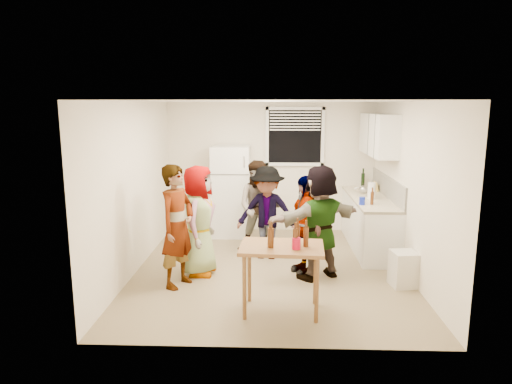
{
  "coord_description": "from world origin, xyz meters",
  "views": [
    {
      "loc": [
        0.02,
        -6.54,
        2.46
      ],
      "look_at": [
        -0.22,
        0.24,
        1.15
      ],
      "focal_mm": 32.0,
      "sensor_mm": 36.0,
      "label": 1
    }
  ],
  "objects_px": {
    "guest_back_right": "(267,257)",
    "guest_orange": "(318,277)",
    "red_cup": "(296,249)",
    "kettle": "(363,193)",
    "trash_bin": "(404,268)",
    "serving_table": "(281,311)",
    "beer_bottle_counter": "(372,204)",
    "blue_cup": "(362,205)",
    "beer_bottle_table": "(270,247)",
    "guest_back_left": "(259,252)",
    "guest_grey": "(200,273)",
    "refrigerator": "(231,191)",
    "guest_black": "(304,272)",
    "guest_stripe": "(179,285)",
    "wine_bottle": "(363,187)"
  },
  "relations": [
    {
      "from": "blue_cup",
      "to": "guest_grey",
      "type": "distance_m",
      "value": 2.73
    },
    {
      "from": "blue_cup",
      "to": "serving_table",
      "type": "bearing_deg",
      "value": -124.02
    },
    {
      "from": "beer_bottle_table",
      "to": "guest_back_left",
      "type": "distance_m",
      "value": 2.44
    },
    {
      "from": "guest_orange",
      "to": "beer_bottle_table",
      "type": "bearing_deg",
      "value": 28.38
    },
    {
      "from": "guest_back_right",
      "to": "guest_orange",
      "type": "height_order",
      "value": "guest_back_right"
    },
    {
      "from": "guest_grey",
      "to": "guest_back_right",
      "type": "height_order",
      "value": "guest_back_right"
    },
    {
      "from": "refrigerator",
      "to": "trash_bin",
      "type": "distance_m",
      "value": 3.6
    },
    {
      "from": "refrigerator",
      "to": "kettle",
      "type": "xyz_separation_m",
      "value": [
        2.4,
        -0.38,
        0.05
      ]
    },
    {
      "from": "red_cup",
      "to": "guest_black",
      "type": "xyz_separation_m",
      "value": [
        0.2,
        1.42,
        -0.82
      ]
    },
    {
      "from": "guest_stripe",
      "to": "guest_black",
      "type": "height_order",
      "value": "guest_stripe"
    },
    {
      "from": "beer_bottle_counter",
      "to": "serving_table",
      "type": "bearing_deg",
      "value": -126.77
    },
    {
      "from": "trash_bin",
      "to": "red_cup",
      "type": "distance_m",
      "value": 1.89
    },
    {
      "from": "trash_bin",
      "to": "red_cup",
      "type": "relative_size",
      "value": 3.68
    },
    {
      "from": "refrigerator",
      "to": "red_cup",
      "type": "xyz_separation_m",
      "value": [
        1.05,
        -3.4,
        -0.03
      ]
    },
    {
      "from": "serving_table",
      "to": "guest_orange",
      "type": "distance_m",
      "value": 1.26
    },
    {
      "from": "red_cup",
      "to": "guest_back_right",
      "type": "xyz_separation_m",
      "value": [
        -0.36,
        2.08,
        -0.82
      ]
    },
    {
      "from": "beer_bottle_counter",
      "to": "beer_bottle_table",
      "type": "distance_m",
      "value": 2.57
    },
    {
      "from": "beer_bottle_table",
      "to": "guest_orange",
      "type": "bearing_deg",
      "value": 59.41
    },
    {
      "from": "refrigerator",
      "to": "beer_bottle_counter",
      "type": "xyz_separation_m",
      "value": [
        2.35,
        -1.32,
        0.05
      ]
    },
    {
      "from": "refrigerator",
      "to": "blue_cup",
      "type": "height_order",
      "value": "refrigerator"
    },
    {
      "from": "refrigerator",
      "to": "blue_cup",
      "type": "distance_m",
      "value": 2.57
    },
    {
      "from": "wine_bottle",
      "to": "beer_bottle_counter",
      "type": "distance_m",
      "value": 1.54
    },
    {
      "from": "red_cup",
      "to": "kettle",
      "type": "bearing_deg",
      "value": 65.88
    },
    {
      "from": "trash_bin",
      "to": "serving_table",
      "type": "height_order",
      "value": "trash_bin"
    },
    {
      "from": "blue_cup",
      "to": "serving_table",
      "type": "relative_size",
      "value": 0.13
    },
    {
      "from": "kettle",
      "to": "trash_bin",
      "type": "height_order",
      "value": "kettle"
    },
    {
      "from": "guest_back_left",
      "to": "beer_bottle_table",
      "type": "bearing_deg",
      "value": -79.18
    },
    {
      "from": "red_cup",
      "to": "guest_back_left",
      "type": "distance_m",
      "value": 2.54
    },
    {
      "from": "red_cup",
      "to": "guest_grey",
      "type": "bearing_deg",
      "value": 135.2
    },
    {
      "from": "wine_bottle",
      "to": "red_cup",
      "type": "distance_m",
      "value": 3.88
    },
    {
      "from": "kettle",
      "to": "trash_bin",
      "type": "relative_size",
      "value": 0.44
    },
    {
      "from": "guest_black",
      "to": "blue_cup",
      "type": "bearing_deg",
      "value": 102.24
    },
    {
      "from": "guest_black",
      "to": "refrigerator",
      "type": "bearing_deg",
      "value": -169.17
    },
    {
      "from": "guest_stripe",
      "to": "guest_back_left",
      "type": "height_order",
      "value": "guest_back_left"
    },
    {
      "from": "guest_orange",
      "to": "beer_bottle_counter",
      "type": "bearing_deg",
      "value": -168.42
    },
    {
      "from": "wine_bottle",
      "to": "guest_back_left",
      "type": "distance_m",
      "value": 2.47
    },
    {
      "from": "red_cup",
      "to": "guest_orange",
      "type": "xyz_separation_m",
      "value": [
        0.4,
        1.24,
        -0.82
      ]
    },
    {
      "from": "beer_bottle_counter",
      "to": "trash_bin",
      "type": "height_order",
      "value": "beer_bottle_counter"
    },
    {
      "from": "kettle",
      "to": "guest_back_right",
      "type": "bearing_deg",
      "value": -132.23
    },
    {
      "from": "trash_bin",
      "to": "serving_table",
      "type": "relative_size",
      "value": 0.5
    },
    {
      "from": "beer_bottle_counter",
      "to": "guest_grey",
      "type": "relative_size",
      "value": 0.13
    },
    {
      "from": "refrigerator",
      "to": "blue_cup",
      "type": "bearing_deg",
      "value": -31.69
    },
    {
      "from": "beer_bottle_table",
      "to": "red_cup",
      "type": "bearing_deg",
      "value": -11.55
    },
    {
      "from": "guest_black",
      "to": "guest_stripe",
      "type": "bearing_deg",
      "value": -94.57
    },
    {
      "from": "refrigerator",
      "to": "serving_table",
      "type": "height_order",
      "value": "refrigerator"
    },
    {
      "from": "guest_black",
      "to": "guest_orange",
      "type": "height_order",
      "value": "guest_orange"
    },
    {
      "from": "blue_cup",
      "to": "guest_orange",
      "type": "xyz_separation_m",
      "value": [
        -0.74,
        -0.8,
        -0.9
      ]
    },
    {
      "from": "refrigerator",
      "to": "guest_back_left",
      "type": "bearing_deg",
      "value": -61.53
    },
    {
      "from": "trash_bin",
      "to": "guest_orange",
      "type": "bearing_deg",
      "value": 166.0
    },
    {
      "from": "wine_bottle",
      "to": "serving_table",
      "type": "relative_size",
      "value": 0.28
    }
  ]
}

